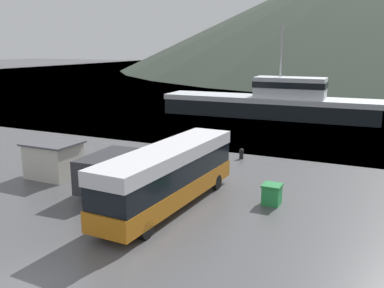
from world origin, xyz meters
The scene contains 8 objects.
ground_plane centered at (0.00, 0.00, 0.00)m, with size 400.00×400.00×0.00m, color #4C4C4F.
water_surface centered at (0.00, 141.97, 0.00)m, with size 240.00×240.00×0.00m, color #475B6B.
tour_bus centered at (0.96, 9.24, 1.87)m, with size 2.87×11.17×3.33m.
delivery_van centered at (-3.56, 10.43, 1.23)m, with size 2.27×6.26×2.31m.
fishing_boat centered at (-1.85, 40.70, 1.85)m, with size 25.96×6.04×10.80m.
storage_bin centered at (5.88, 12.01, 0.58)m, with size 1.03×1.05×1.14m.
dock_kiosk centered at (-8.52, 10.76, 1.19)m, with size 3.38×2.77×2.35m.
mooring_bollard centered at (1.22, 20.48, 0.44)m, with size 0.37×0.37×0.81m.
Camera 1 is at (11.42, -9.97, 8.58)m, focal length 40.00 mm.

